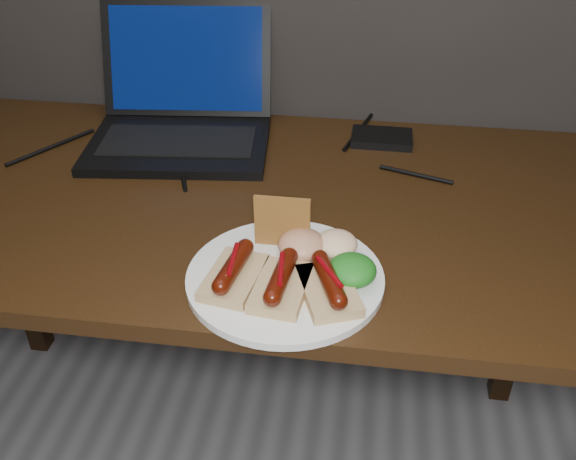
% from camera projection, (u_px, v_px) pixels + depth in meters
% --- Properties ---
extents(desk, '(1.40, 0.70, 0.75)m').
position_uv_depth(desk, '(223.00, 235.00, 1.19)').
color(desk, black).
rests_on(desk, ground).
extents(laptop, '(0.39, 0.37, 0.25)m').
position_uv_depth(laptop, '(182.00, 112.00, 1.30)').
color(laptop, black).
rests_on(laptop, desk).
extents(hard_drive, '(0.12, 0.08, 0.02)m').
position_uv_depth(hard_drive, '(382.00, 138.00, 1.31)').
color(hard_drive, black).
rests_on(hard_drive, desk).
extents(desk_cables, '(0.84, 0.41, 0.01)m').
position_uv_depth(desk_cables, '(244.00, 150.00, 1.27)').
color(desk_cables, black).
rests_on(desk_cables, desk).
extents(plate, '(0.35, 0.35, 0.01)m').
position_uv_depth(plate, '(285.00, 278.00, 0.93)').
color(plate, white).
rests_on(plate, desk).
extents(bread_sausage_left, '(0.09, 0.12, 0.04)m').
position_uv_depth(bread_sausage_left, '(234.00, 273.00, 0.91)').
color(bread_sausage_left, '#CEBB79').
rests_on(bread_sausage_left, plate).
extents(bread_sausage_center, '(0.08, 0.12, 0.04)m').
position_uv_depth(bread_sausage_center, '(281.00, 283.00, 0.89)').
color(bread_sausage_center, '#CEBB79').
rests_on(bread_sausage_center, plate).
extents(bread_sausage_right, '(0.11, 0.13, 0.04)m').
position_uv_depth(bread_sausage_right, '(329.00, 285.00, 0.88)').
color(bread_sausage_right, '#CEBB79').
rests_on(bread_sausage_right, plate).
extents(crispbread, '(0.09, 0.01, 0.08)m').
position_uv_depth(crispbread, '(282.00, 222.00, 0.97)').
color(crispbread, '#A8712E').
rests_on(crispbread, plate).
extents(salad_greens, '(0.07, 0.07, 0.04)m').
position_uv_depth(salad_greens, '(352.00, 270.00, 0.91)').
color(salad_greens, '#115110').
rests_on(salad_greens, plate).
extents(salsa_mound, '(0.07, 0.07, 0.04)m').
position_uv_depth(salsa_mound, '(302.00, 245.00, 0.96)').
color(salsa_mound, maroon).
rests_on(salsa_mound, plate).
extents(coleslaw_mound, '(0.06, 0.06, 0.04)m').
position_uv_depth(coleslaw_mound, '(336.00, 244.00, 0.96)').
color(coleslaw_mound, '#EDE6CD').
rests_on(coleslaw_mound, plate).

